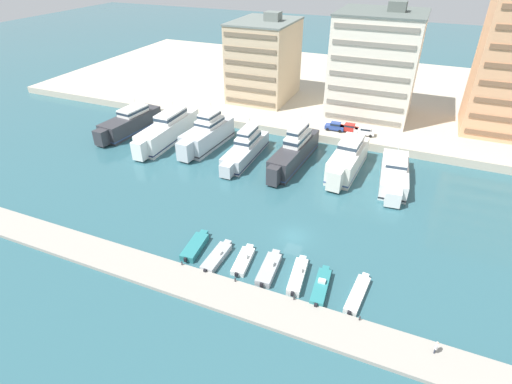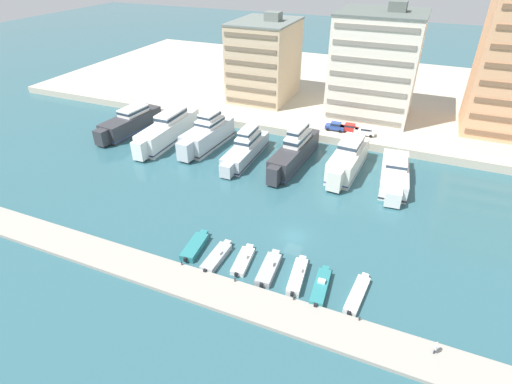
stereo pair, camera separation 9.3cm
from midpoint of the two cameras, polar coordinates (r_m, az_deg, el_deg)
The scene contains 27 objects.
ground_plane at distance 59.01m, azimuth 5.38°, elevation -6.33°, with size 400.00×400.00×0.00m, color #2D5B66.
quay_promenade at distance 118.41m, azimuth 16.03°, elevation 13.45°, with size 180.00×70.00×1.71m, color #BCB29E.
pier_dock at distance 48.94m, azimuth -0.08°, elevation -15.82°, with size 120.00×5.09×0.52m, color #9E998E.
yacht_charcoal_far_left at distance 94.83m, azimuth -17.58°, elevation 9.43°, with size 5.97×18.67×7.06m.
yacht_white_left at distance 87.98m, azimuth -12.50°, elevation 8.66°, with size 4.53×21.34×7.89m.
yacht_silver_mid_left at distance 84.11m, azimuth -7.08°, elevation 8.16°, with size 5.87×17.18×8.80m.
yacht_silver_center_left at distance 78.95m, azimuth -1.54°, elevation 6.25°, with size 4.09×18.02×7.57m.
yacht_charcoal_center at distance 76.96m, azimuth 5.46°, elevation 5.87°, with size 5.00×20.22×8.96m.
yacht_ivory_center_right at distance 75.69m, azimuth 12.90°, elevation 4.57°, with size 5.34×17.34×7.82m.
yacht_white_mid_right at distance 74.77m, azimuth 19.12°, elevation 2.51°, with size 5.84×17.44×6.16m.
motorboat_teal_far_left at distance 56.94m, azimuth -8.72°, elevation -7.66°, with size 2.48×6.64×0.96m.
motorboat_grey_left at distance 54.95m, azimuth -5.62°, elevation -9.17°, with size 1.94×6.83×1.23m.
motorboat_white_mid_left at distance 54.27m, azimuth -1.85°, elevation -9.72°, with size 2.34×6.31×1.22m.
motorboat_grey_center_left at distance 52.95m, azimuth 1.84°, elevation -10.85°, with size 2.34×6.94×1.47m.
motorboat_white_center at distance 52.13m, azimuth 5.94°, elevation -11.82°, with size 2.26×7.06×1.61m.
motorboat_teal_center_right at distance 51.25m, azimuth 9.21°, elevation -13.19°, with size 2.06×7.03×1.36m.
motorboat_white_mid_right at distance 51.45m, azimuth 14.26°, elevation -13.92°, with size 2.18×7.38×0.82m.
car_blue_far_left at distance 89.12m, azimuth 11.19°, elevation 9.23°, with size 4.12×1.96×1.80m.
car_red_left at distance 89.01m, azimuth 13.13°, elevation 8.96°, with size 4.11×1.93×1.80m.
car_white_mid_left at distance 88.14m, azimuth 15.28°, elevation 8.42°, with size 4.19×2.11×1.80m.
apartment_block_far_left at distance 105.77m, azimuth 1.15°, elevation 18.32°, with size 14.33×18.26×20.82m.
apartment_block_left at distance 97.65m, azimuth 16.60°, elevation 16.99°, with size 18.28×17.48×24.53m.
pedestrian_near_edge at distance 47.49m, azimuth 24.31°, elevation -19.47°, with size 0.28×0.65×1.69m.
bollard_west at distance 54.07m, azimuth -10.60°, elevation -9.94°, with size 0.20×0.20×0.61m.
bollard_west_mid at distance 51.06m, azimuth -3.06°, elevation -12.37°, with size 0.20×0.20×0.61m.
bollard_east_mid at distance 49.11m, azimuth 5.40°, elevation -14.80°, with size 0.20×0.20×0.61m.
bollard_east at distance 48.32m, azimuth 14.54°, elevation -17.02°, with size 0.20×0.20×0.61m.
Camera 1 is at (12.71, -44.45, 36.69)m, focal length 28.00 mm.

